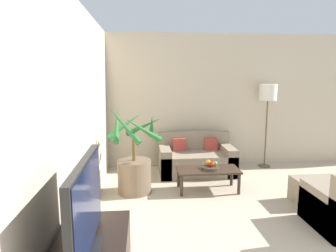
{
  "coord_description": "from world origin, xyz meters",
  "views": [
    {
      "loc": [
        -2.6,
        -0.19,
        1.85
      ],
      "look_at": [
        -2.17,
        4.89,
        1.0
      ],
      "focal_mm": 32.0,
      "sensor_mm": 36.0,
      "label": 1
    }
  ],
  "objects_px": {
    "sofa_loveseat": "(196,159)",
    "ottoman": "(317,191)",
    "fruit_bowl": "(211,168)",
    "orange_fruit": "(208,163)",
    "floor_lamp": "(268,96)",
    "apple_red": "(212,164)",
    "television": "(86,207)",
    "coffee_table": "(208,172)",
    "potted_palm": "(134,166)",
    "apple_green": "(215,163)"
  },
  "relations": [
    {
      "from": "coffee_table",
      "to": "television",
      "type": "bearing_deg",
      "value": -118.74
    },
    {
      "from": "floor_lamp",
      "to": "fruit_bowl",
      "type": "xyz_separation_m",
      "value": [
        -1.42,
        -1.23,
        -1.07
      ]
    },
    {
      "from": "sofa_loveseat",
      "to": "orange_fruit",
      "type": "bearing_deg",
      "value": -87.21
    },
    {
      "from": "television",
      "to": "sofa_loveseat",
      "type": "xyz_separation_m",
      "value": [
        1.41,
        3.55,
        -0.69
      ]
    },
    {
      "from": "television",
      "to": "orange_fruit",
      "type": "xyz_separation_m",
      "value": [
        1.45,
        2.68,
        -0.5
      ]
    },
    {
      "from": "coffee_table",
      "to": "ottoman",
      "type": "distance_m",
      "value": 1.63
    },
    {
      "from": "sofa_loveseat",
      "to": "ottoman",
      "type": "bearing_deg",
      "value": -45.45
    },
    {
      "from": "potted_palm",
      "to": "television",
      "type": "bearing_deg",
      "value": -95.42
    },
    {
      "from": "potted_palm",
      "to": "orange_fruit",
      "type": "xyz_separation_m",
      "value": [
        1.2,
        0.02,
        0.01
      ]
    },
    {
      "from": "ottoman",
      "to": "orange_fruit",
      "type": "bearing_deg",
      "value": 155.33
    },
    {
      "from": "apple_green",
      "to": "fruit_bowl",
      "type": "bearing_deg",
      "value": -152.64
    },
    {
      "from": "television",
      "to": "potted_palm",
      "type": "distance_m",
      "value": 2.72
    },
    {
      "from": "floor_lamp",
      "to": "fruit_bowl",
      "type": "height_order",
      "value": "floor_lamp"
    },
    {
      "from": "potted_palm",
      "to": "apple_red",
      "type": "bearing_deg",
      "value": -3.0
    },
    {
      "from": "fruit_bowl",
      "to": "apple_green",
      "type": "relative_size",
      "value": 3.59
    },
    {
      "from": "potted_palm",
      "to": "floor_lamp",
      "type": "xyz_separation_m",
      "value": [
        2.64,
        1.17,
        1.01
      ]
    },
    {
      "from": "coffee_table",
      "to": "orange_fruit",
      "type": "bearing_deg",
      "value": 79.18
    },
    {
      "from": "floor_lamp",
      "to": "apple_red",
      "type": "distance_m",
      "value": 2.12
    },
    {
      "from": "television",
      "to": "orange_fruit",
      "type": "bearing_deg",
      "value": 61.58
    },
    {
      "from": "television",
      "to": "floor_lamp",
      "type": "relative_size",
      "value": 0.59
    },
    {
      "from": "apple_red",
      "to": "fruit_bowl",
      "type": "bearing_deg",
      "value": 140.49
    },
    {
      "from": "floor_lamp",
      "to": "potted_palm",
      "type": "bearing_deg",
      "value": -156.12
    },
    {
      "from": "fruit_bowl",
      "to": "sofa_loveseat",
      "type": "bearing_deg",
      "value": 94.14
    },
    {
      "from": "sofa_loveseat",
      "to": "fruit_bowl",
      "type": "xyz_separation_m",
      "value": [
        0.07,
        -0.95,
        0.12
      ]
    },
    {
      "from": "potted_palm",
      "to": "apple_green",
      "type": "distance_m",
      "value": 1.31
    },
    {
      "from": "fruit_bowl",
      "to": "orange_fruit",
      "type": "distance_m",
      "value": 0.11
    },
    {
      "from": "television",
      "to": "apple_green",
      "type": "relative_size",
      "value": 13.01
    },
    {
      "from": "orange_fruit",
      "to": "ottoman",
      "type": "bearing_deg",
      "value": -24.67
    },
    {
      "from": "coffee_table",
      "to": "fruit_bowl",
      "type": "xyz_separation_m",
      "value": [
        0.04,
        -0.03,
        0.07
      ]
    },
    {
      "from": "floor_lamp",
      "to": "apple_green",
      "type": "bearing_deg",
      "value": -138.47
    },
    {
      "from": "television",
      "to": "ottoman",
      "type": "height_order",
      "value": "television"
    },
    {
      "from": "apple_red",
      "to": "television",
      "type": "bearing_deg",
      "value": -119.88
    },
    {
      "from": "apple_red",
      "to": "orange_fruit",
      "type": "bearing_deg",
      "value": 113.02
    },
    {
      "from": "floor_lamp",
      "to": "sofa_loveseat",
      "type": "bearing_deg",
      "value": -169.5
    },
    {
      "from": "television",
      "to": "ottoman",
      "type": "relative_size",
      "value": 1.46
    },
    {
      "from": "television",
      "to": "apple_red",
      "type": "height_order",
      "value": "television"
    },
    {
      "from": "sofa_loveseat",
      "to": "ottoman",
      "type": "relative_size",
      "value": 2.08
    },
    {
      "from": "coffee_table",
      "to": "ottoman",
      "type": "bearing_deg",
      "value": -22.77
    },
    {
      "from": "fruit_bowl",
      "to": "apple_green",
      "type": "xyz_separation_m",
      "value": [
        0.08,
        0.04,
        0.06
      ]
    },
    {
      "from": "apple_green",
      "to": "ottoman",
      "type": "xyz_separation_m",
      "value": [
        1.38,
        -0.64,
        -0.26
      ]
    },
    {
      "from": "television",
      "to": "apple_red",
      "type": "distance_m",
      "value": 3.03
    },
    {
      "from": "potted_palm",
      "to": "fruit_bowl",
      "type": "height_order",
      "value": "potted_palm"
    },
    {
      "from": "potted_palm",
      "to": "ottoman",
      "type": "xyz_separation_m",
      "value": [
        2.68,
        -0.66,
        -0.26
      ]
    },
    {
      "from": "potted_palm",
      "to": "apple_red",
      "type": "relative_size",
      "value": 16.67
    },
    {
      "from": "coffee_table",
      "to": "fruit_bowl",
      "type": "height_order",
      "value": "fruit_bowl"
    },
    {
      "from": "sofa_loveseat",
      "to": "ottoman",
      "type": "distance_m",
      "value": 2.18
    },
    {
      "from": "sofa_loveseat",
      "to": "ottoman",
      "type": "height_order",
      "value": "sofa_loveseat"
    },
    {
      "from": "television",
      "to": "coffee_table",
      "type": "xyz_separation_m",
      "value": [
        1.44,
        2.63,
        -0.64
      ]
    },
    {
      "from": "television",
      "to": "apple_red",
      "type": "relative_size",
      "value": 11.82
    },
    {
      "from": "sofa_loveseat",
      "to": "coffee_table",
      "type": "distance_m",
      "value": 0.93
    }
  ]
}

